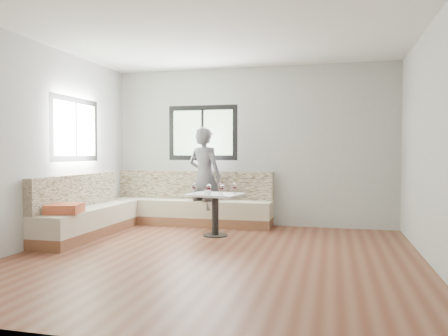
# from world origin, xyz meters

# --- Properties ---
(room) EXTENTS (5.01, 5.01, 2.81)m
(room) POSITION_xyz_m (-0.08, 0.08, 1.41)
(room) COLOR brown
(room) RESTS_ON ground
(banquette) EXTENTS (2.90, 2.80, 0.95)m
(banquette) POSITION_xyz_m (-1.59, 1.62, 0.33)
(banquette) COLOR brown
(banquette) RESTS_ON ground
(table) EXTENTS (0.88, 0.74, 0.65)m
(table) POSITION_xyz_m (-0.35, 1.34, 0.49)
(table) COLOR black
(table) RESTS_ON ground
(person) EXTENTS (0.72, 0.58, 1.73)m
(person) POSITION_xyz_m (-0.75, 2.12, 0.86)
(person) COLOR #555359
(person) RESTS_ON ground
(olive_ramekin) EXTENTS (0.11, 0.11, 0.04)m
(olive_ramekin) POSITION_xyz_m (-0.48, 1.38, 0.68)
(olive_ramekin) COLOR white
(olive_ramekin) RESTS_ON table
(wine_glass_a) EXTENTS (0.08, 0.08, 0.17)m
(wine_glass_a) POSITION_xyz_m (-0.66, 1.23, 0.77)
(wine_glass_a) COLOR white
(wine_glass_a) RESTS_ON table
(wine_glass_b) EXTENTS (0.08, 0.08, 0.17)m
(wine_glass_b) POSITION_xyz_m (-0.40, 1.16, 0.77)
(wine_glass_b) COLOR white
(wine_glass_b) RESTS_ON table
(wine_glass_c) EXTENTS (0.08, 0.08, 0.17)m
(wine_glass_c) POSITION_xyz_m (-0.20, 1.18, 0.77)
(wine_glass_c) COLOR white
(wine_glass_c) RESTS_ON table
(wine_glass_d) EXTENTS (0.08, 0.08, 0.17)m
(wine_glass_d) POSITION_xyz_m (-0.30, 1.45, 0.77)
(wine_glass_d) COLOR white
(wine_glass_d) RESTS_ON table
(wine_glass_e) EXTENTS (0.08, 0.08, 0.17)m
(wine_glass_e) POSITION_xyz_m (-0.06, 1.40, 0.77)
(wine_glass_e) COLOR white
(wine_glass_e) RESTS_ON table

